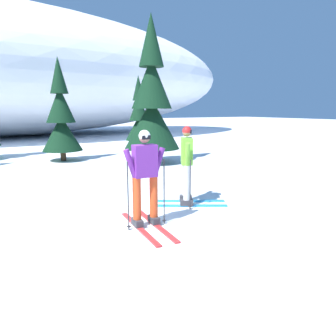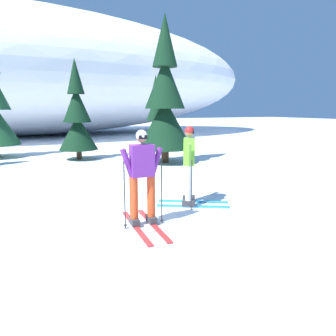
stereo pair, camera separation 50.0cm
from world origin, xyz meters
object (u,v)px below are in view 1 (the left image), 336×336
skier_purple_jacket (145,177)px  pine_tree_far_right (139,118)px  pine_tree_center_right (61,118)px  pine_tree_right (152,103)px  skier_lime_jacket (187,163)px

skier_purple_jacket → pine_tree_far_right: pine_tree_far_right is taller
pine_tree_center_right → pine_tree_far_right: size_ratio=1.06×
pine_tree_right → pine_tree_center_right: bearing=142.9°
pine_tree_center_right → pine_tree_far_right: pine_tree_center_right is taller
skier_purple_jacket → pine_tree_right: 7.02m
skier_purple_jacket → pine_tree_center_right: pine_tree_center_right is taller
pine_tree_far_right → skier_purple_jacket: bearing=-113.8°
skier_purple_jacket → pine_tree_center_right: bearing=88.6°
pine_tree_center_right → pine_tree_right: (2.99, -2.26, 0.62)m
pine_tree_center_right → pine_tree_far_right: 5.40m
skier_lime_jacket → pine_tree_center_right: size_ratio=0.42×
pine_tree_right → skier_purple_jacket: bearing=-117.7°
pine_tree_right → pine_tree_far_right: pine_tree_right is taller
skier_lime_jacket → pine_tree_far_right: pine_tree_far_right is taller
pine_tree_center_right → skier_lime_jacket: bearing=-81.2°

